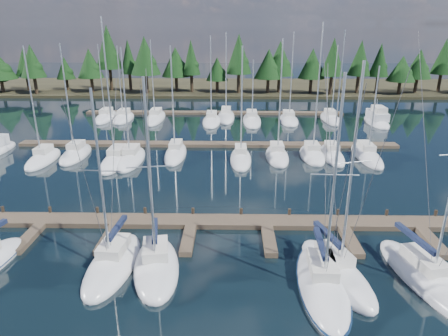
{
  "coord_description": "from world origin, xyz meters",
  "views": [
    {
      "loc": [
        3.18,
        -10.88,
        15.27
      ],
      "look_at": [
        2.52,
        22.0,
        3.37
      ],
      "focal_mm": 32.0,
      "sensor_mm": 36.0,
      "label": 1
    }
  ],
  "objects_px": {
    "front_sailboat_2": "(113,263)",
    "front_sailboat_5": "(336,271)",
    "front_sailboat_4": "(322,284)",
    "motor_yacht_right": "(377,120)",
    "front_sailboat_6": "(426,278)",
    "front_sailboat_3": "(156,266)",
    "main_dock": "(191,225)"
  },
  "relations": [
    {
      "from": "front_sailboat_5",
      "to": "front_sailboat_2",
      "type": "bearing_deg",
      "value": 177.53
    },
    {
      "from": "front_sailboat_5",
      "to": "front_sailboat_6",
      "type": "height_order",
      "value": "front_sailboat_6"
    },
    {
      "from": "front_sailboat_3",
      "to": "front_sailboat_5",
      "type": "bearing_deg",
      "value": -1.84
    },
    {
      "from": "front_sailboat_5",
      "to": "front_sailboat_6",
      "type": "distance_m",
      "value": 5.52
    },
    {
      "from": "main_dock",
      "to": "front_sailboat_2",
      "type": "distance_m",
      "value": 7.31
    },
    {
      "from": "main_dock",
      "to": "front_sailboat_5",
      "type": "xyz_separation_m",
      "value": [
        9.94,
        -6.26,
        0.09
      ]
    },
    {
      "from": "front_sailboat_3",
      "to": "front_sailboat_2",
      "type": "bearing_deg",
      "value": 175.07
    },
    {
      "from": "front_sailboat_3",
      "to": "front_sailboat_5",
      "type": "distance_m",
      "value": 11.67
    },
    {
      "from": "front_sailboat_2",
      "to": "front_sailboat_6",
      "type": "xyz_separation_m",
      "value": [
        20.09,
        -1.24,
        0.02
      ]
    },
    {
      "from": "front_sailboat_4",
      "to": "front_sailboat_5",
      "type": "xyz_separation_m",
      "value": [
        1.15,
        1.3,
        0.02
      ]
    },
    {
      "from": "front_sailboat_3",
      "to": "front_sailboat_6",
      "type": "bearing_deg",
      "value": -3.28
    },
    {
      "from": "front_sailboat_5",
      "to": "front_sailboat_6",
      "type": "relative_size",
      "value": 0.91
    },
    {
      "from": "main_dock",
      "to": "front_sailboat_4",
      "type": "xyz_separation_m",
      "value": [
        8.78,
        -7.56,
        0.08
      ]
    },
    {
      "from": "main_dock",
      "to": "front_sailboat_5",
      "type": "bearing_deg",
      "value": -32.2
    },
    {
      "from": "main_dock",
      "to": "front_sailboat_5",
      "type": "height_order",
      "value": "front_sailboat_5"
    },
    {
      "from": "front_sailboat_2",
      "to": "front_sailboat_5",
      "type": "height_order",
      "value": "front_sailboat_5"
    },
    {
      "from": "front_sailboat_2",
      "to": "motor_yacht_right",
      "type": "distance_m",
      "value": 52.23
    },
    {
      "from": "front_sailboat_4",
      "to": "front_sailboat_3",
      "type": "bearing_deg",
      "value": 170.93
    },
    {
      "from": "front_sailboat_4",
      "to": "motor_yacht_right",
      "type": "distance_m",
      "value": 47.19
    },
    {
      "from": "motor_yacht_right",
      "to": "front_sailboat_4",
      "type": "bearing_deg",
      "value": -112.49
    },
    {
      "from": "front_sailboat_6",
      "to": "motor_yacht_right",
      "type": "bearing_deg",
      "value": 75.11
    },
    {
      "from": "front_sailboat_2",
      "to": "front_sailboat_5",
      "type": "bearing_deg",
      "value": -2.47
    },
    {
      "from": "front_sailboat_2",
      "to": "main_dock",
      "type": "bearing_deg",
      "value": 50.37
    },
    {
      "from": "main_dock",
      "to": "front_sailboat_3",
      "type": "xyz_separation_m",
      "value": [
        -1.73,
        -5.88,
        0.08
      ]
    },
    {
      "from": "front_sailboat_3",
      "to": "motor_yacht_right",
      "type": "height_order",
      "value": "front_sailboat_3"
    },
    {
      "from": "front_sailboat_2",
      "to": "front_sailboat_6",
      "type": "relative_size",
      "value": 0.81
    },
    {
      "from": "front_sailboat_5",
      "to": "front_sailboat_6",
      "type": "bearing_deg",
      "value": -6.32
    },
    {
      "from": "main_dock",
      "to": "front_sailboat_3",
      "type": "relative_size",
      "value": 3.28
    },
    {
      "from": "front_sailboat_6",
      "to": "front_sailboat_2",
      "type": "bearing_deg",
      "value": 176.48
    },
    {
      "from": "front_sailboat_4",
      "to": "main_dock",
      "type": "bearing_deg",
      "value": 139.28
    },
    {
      "from": "front_sailboat_4",
      "to": "motor_yacht_right",
      "type": "bearing_deg",
      "value": 67.51
    },
    {
      "from": "front_sailboat_2",
      "to": "front_sailboat_6",
      "type": "height_order",
      "value": "front_sailboat_6"
    }
  ]
}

